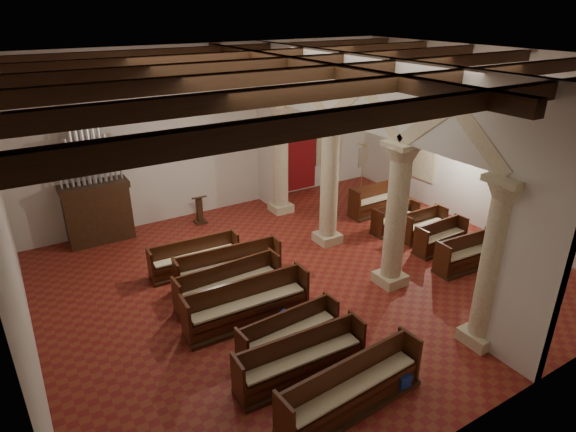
{
  "coord_description": "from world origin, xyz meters",
  "views": [
    {
      "loc": [
        -6.7,
        -9.9,
        7.21
      ],
      "look_at": [
        -0.33,
        0.5,
        1.8
      ],
      "focal_mm": 30.0,
      "sensor_mm": 36.0,
      "label": 1
    }
  ],
  "objects_px": {
    "lectern": "(200,211)",
    "nave_pew_0": "(351,394)",
    "processional_banner": "(362,179)",
    "pipe_organ": "(96,202)",
    "aisle_pew_0": "(466,258)"
  },
  "relations": [
    {
      "from": "processional_banner",
      "to": "aisle_pew_0",
      "type": "distance_m",
      "value": 6.2
    },
    {
      "from": "pipe_organ",
      "to": "aisle_pew_0",
      "type": "relative_size",
      "value": 2.1
    },
    {
      "from": "nave_pew_0",
      "to": "aisle_pew_0",
      "type": "height_order",
      "value": "nave_pew_0"
    },
    {
      "from": "lectern",
      "to": "processional_banner",
      "type": "height_order",
      "value": "processional_banner"
    },
    {
      "from": "processional_banner",
      "to": "aisle_pew_0",
      "type": "relative_size",
      "value": 1.07
    },
    {
      "from": "lectern",
      "to": "aisle_pew_0",
      "type": "distance_m",
      "value": 8.98
    },
    {
      "from": "pipe_organ",
      "to": "lectern",
      "type": "xyz_separation_m",
      "value": [
        3.29,
        -0.43,
        -0.92
      ]
    },
    {
      "from": "processional_banner",
      "to": "nave_pew_0",
      "type": "bearing_deg",
      "value": -134.35
    },
    {
      "from": "processional_banner",
      "to": "pipe_organ",
      "type": "bearing_deg",
      "value": 167.64
    },
    {
      "from": "lectern",
      "to": "nave_pew_0",
      "type": "xyz_separation_m",
      "value": [
        -0.78,
        -9.61,
        -0.1
      ]
    },
    {
      "from": "pipe_organ",
      "to": "nave_pew_0",
      "type": "xyz_separation_m",
      "value": [
        2.51,
        -10.04,
        -1.02
      ]
    },
    {
      "from": "pipe_organ",
      "to": "aisle_pew_0",
      "type": "distance_m",
      "value": 11.61
    },
    {
      "from": "lectern",
      "to": "nave_pew_0",
      "type": "height_order",
      "value": "lectern"
    },
    {
      "from": "processional_banner",
      "to": "nave_pew_0",
      "type": "distance_m",
      "value": 11.29
    },
    {
      "from": "pipe_organ",
      "to": "lectern",
      "type": "distance_m",
      "value": 3.44
    }
  ]
}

